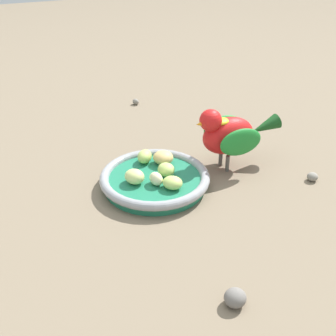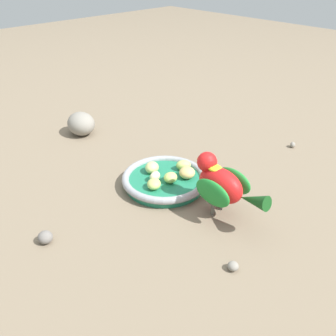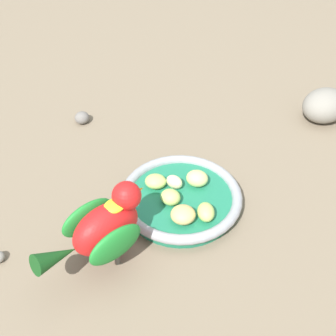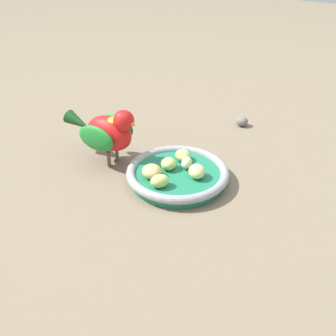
% 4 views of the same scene
% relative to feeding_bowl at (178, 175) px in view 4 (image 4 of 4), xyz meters
% --- Properties ---
extents(ground_plane, '(4.00, 4.00, 0.00)m').
position_rel_feeding_bowl_xyz_m(ground_plane, '(0.02, 0.02, -0.01)').
color(ground_plane, '#756651').
extents(feeding_bowl, '(0.19, 0.19, 0.03)m').
position_rel_feeding_bowl_xyz_m(feeding_bowl, '(0.00, 0.00, 0.00)').
color(feeding_bowl, '#1E7251').
rests_on(feeding_bowl, ground_plane).
extents(apple_piece_0, '(0.03, 0.04, 0.02)m').
position_rel_feeding_bowl_xyz_m(apple_piece_0, '(-0.02, 0.00, 0.02)').
color(apple_piece_0, '#B2CC66').
rests_on(apple_piece_0, feeding_bowl).
extents(apple_piece_1, '(0.04, 0.04, 0.02)m').
position_rel_feeding_bowl_xyz_m(apple_piece_1, '(0.04, 0.00, 0.02)').
color(apple_piece_1, '#C6D17A').
rests_on(apple_piece_1, feeding_bowl).
extents(apple_piece_2, '(0.04, 0.04, 0.02)m').
position_rel_feeding_bowl_xyz_m(apple_piece_2, '(-0.01, 0.04, 0.02)').
color(apple_piece_2, '#B2CC66').
rests_on(apple_piece_2, feeding_bowl).
extents(apple_piece_3, '(0.02, 0.03, 0.02)m').
position_rel_feeding_bowl_xyz_m(apple_piece_3, '(0.01, 0.03, 0.02)').
color(apple_piece_3, beige).
rests_on(apple_piece_3, feeding_bowl).
extents(apple_piece_4, '(0.04, 0.04, 0.02)m').
position_rel_feeding_bowl_xyz_m(apple_piece_4, '(-0.00, -0.06, 0.02)').
color(apple_piece_4, '#B2CC66').
rests_on(apple_piece_4, feeding_bowl).
extents(apple_piece_5, '(0.05, 0.05, 0.02)m').
position_rel_feeding_bowl_xyz_m(apple_piece_5, '(-0.03, -0.04, 0.02)').
color(apple_piece_5, tan).
rests_on(apple_piece_5, feeding_bowl).
extents(parrot, '(0.17, 0.08, 0.12)m').
position_rel_feeding_bowl_xyz_m(parrot, '(-0.15, -0.01, 0.05)').
color(parrot, '#59544C').
rests_on(parrot, ground_plane).
extents(pebble_1, '(0.02, 0.02, 0.02)m').
position_rel_feeding_bowl_xyz_m(pebble_1, '(-0.26, 0.09, -0.01)').
color(pebble_1, gray).
rests_on(pebble_1, ground_plane).
extents(pebble_2, '(0.03, 0.03, 0.02)m').
position_rel_feeding_bowl_xyz_m(pebble_2, '(0.01, 0.28, -0.00)').
color(pebble_2, slate).
rests_on(pebble_2, ground_plane).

